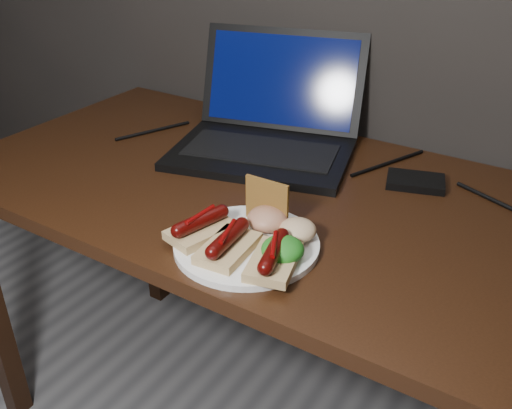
% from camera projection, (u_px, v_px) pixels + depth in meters
% --- Properties ---
extents(desk, '(1.40, 0.70, 0.75)m').
position_uv_depth(desk, '(276.00, 226.00, 1.21)').
color(desk, black).
rests_on(desk, ground).
extents(laptop, '(0.47, 0.45, 0.25)m').
position_uv_depth(laptop, '(268.00, 127.00, 1.32)').
color(laptop, black).
rests_on(laptop, desk).
extents(hard_drive, '(0.13, 0.11, 0.02)m').
position_uv_depth(hard_drive, '(415.00, 182.00, 1.17)').
color(hard_drive, black).
rests_on(hard_drive, desk).
extents(desk_cables, '(0.90, 0.38, 0.01)m').
position_uv_depth(desk_cables, '(306.00, 162.00, 1.27)').
color(desk_cables, black).
rests_on(desk_cables, desk).
extents(plate, '(0.32, 0.32, 0.01)m').
position_uv_depth(plate, '(247.00, 244.00, 0.97)').
color(plate, white).
rests_on(plate, desk).
extents(bread_sausage_left, '(0.10, 0.13, 0.04)m').
position_uv_depth(bread_sausage_left, '(201.00, 227.00, 0.98)').
color(bread_sausage_left, '#E3C385').
rests_on(bread_sausage_left, plate).
extents(bread_sausage_center, '(0.08, 0.12, 0.04)m').
position_uv_depth(bread_sausage_center, '(228.00, 244.00, 0.93)').
color(bread_sausage_center, '#E3C385').
rests_on(bread_sausage_center, plate).
extents(bread_sausage_right, '(0.10, 0.13, 0.04)m').
position_uv_depth(bread_sausage_right, '(274.00, 257.00, 0.90)').
color(bread_sausage_right, '#E3C385').
rests_on(bread_sausage_right, plate).
extents(crispbread, '(0.09, 0.01, 0.08)m').
position_uv_depth(crispbread, '(267.00, 202.00, 1.00)').
color(crispbread, '#A3732C').
rests_on(crispbread, plate).
extents(salad_greens, '(0.07, 0.07, 0.04)m').
position_uv_depth(salad_greens, '(283.00, 249.00, 0.91)').
color(salad_greens, '#115811').
rests_on(salad_greens, plate).
extents(salsa_mound, '(0.07, 0.07, 0.04)m').
position_uv_depth(salsa_mound, '(267.00, 219.00, 1.00)').
color(salsa_mound, maroon).
rests_on(salsa_mound, plate).
extents(coleslaw_mound, '(0.06, 0.06, 0.04)m').
position_uv_depth(coleslaw_mound, '(298.00, 230.00, 0.97)').
color(coleslaw_mound, beige).
rests_on(coleslaw_mound, plate).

